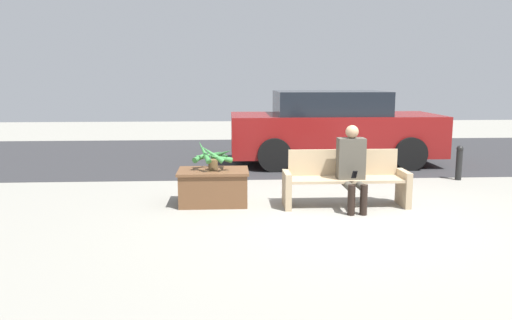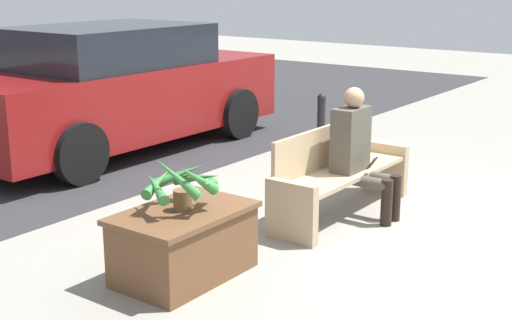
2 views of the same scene
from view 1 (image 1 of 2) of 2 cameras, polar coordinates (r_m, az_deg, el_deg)
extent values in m
plane|color=gray|center=(6.96, 11.08, -6.52)|extent=(30.00, 30.00, 0.00)
cube|color=#2D2D30|center=(12.35, 4.72, 0.65)|extent=(20.00, 6.00, 0.01)
cube|color=tan|center=(7.33, 3.54, -3.41)|extent=(0.09, 0.49, 0.53)
cube|color=tan|center=(7.73, 16.51, -3.11)|extent=(0.09, 0.49, 0.53)
cube|color=tan|center=(7.45, 10.23, -2.20)|extent=(1.65, 0.45, 0.04)
cube|color=tan|center=(7.62, 9.89, -0.26)|extent=(1.65, 0.04, 0.39)
cube|color=#4C473D|center=(7.37, 10.79, 0.18)|extent=(0.39, 0.22, 0.60)
sphere|color=tan|center=(7.30, 10.92, 3.20)|extent=(0.19, 0.19, 0.19)
cylinder|color=#4C473D|center=(7.21, 10.43, -2.88)|extent=(0.11, 0.43, 0.11)
cylinder|color=#4C473D|center=(7.25, 11.79, -2.85)|extent=(0.11, 0.43, 0.11)
cylinder|color=black|center=(7.04, 10.81, -4.52)|extent=(0.10, 0.10, 0.43)
cylinder|color=black|center=(7.08, 12.20, -4.47)|extent=(0.10, 0.10, 0.43)
cube|color=black|center=(7.18, 11.18, -1.64)|extent=(0.07, 0.09, 0.12)
cube|color=brown|center=(7.52, -4.89, -3.10)|extent=(1.00, 0.64, 0.53)
cube|color=brown|center=(7.47, -4.91, -1.29)|extent=(1.05, 0.69, 0.04)
cylinder|color=brown|center=(7.45, -4.93, -0.55)|extent=(0.14, 0.14, 0.16)
cone|color=#387F3D|center=(7.45, -3.44, 0.42)|extent=(0.14, 0.42, 0.17)
cone|color=#387F3D|center=(7.56, -3.95, 0.73)|extent=(0.36, 0.34, 0.21)
cone|color=#387F3D|center=(7.62, -5.36, 0.58)|extent=(0.42, 0.21, 0.17)
cone|color=#387F3D|center=(7.54, -6.21, 0.48)|extent=(0.28, 0.40, 0.17)
cone|color=#387F3D|center=(7.35, -5.97, 0.96)|extent=(0.26, 0.35, 0.33)
cone|color=#387F3D|center=(7.26, -5.10, 0.73)|extent=(0.38, 0.12, 0.30)
cone|color=#387F3D|center=(7.27, -4.16, 0.26)|extent=(0.39, 0.29, 0.19)
cube|color=maroon|center=(11.08, 8.90, 2.95)|extent=(4.49, 1.80, 0.87)
cube|color=black|center=(11.00, 8.41, 6.49)|extent=(2.34, 1.66, 0.50)
cylinder|color=black|center=(10.65, 17.22, 0.68)|extent=(0.69, 0.18, 0.69)
cylinder|color=black|center=(12.33, 14.33, 1.97)|extent=(0.69, 0.18, 0.69)
cylinder|color=black|center=(10.02, 2.11, 0.57)|extent=(0.69, 0.18, 0.69)
cylinder|color=black|center=(11.80, 1.31, 1.93)|extent=(0.69, 0.18, 0.69)
cylinder|color=black|center=(9.98, 22.18, -0.56)|extent=(0.11, 0.11, 0.55)
sphere|color=black|center=(9.94, 22.29, 1.20)|extent=(0.12, 0.12, 0.12)
camera|label=2|loc=(5.57, -48.76, 9.52)|focal=50.00mm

